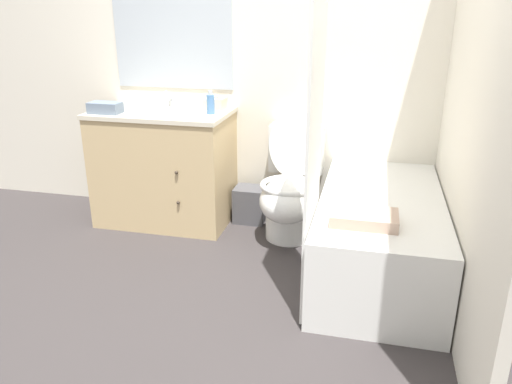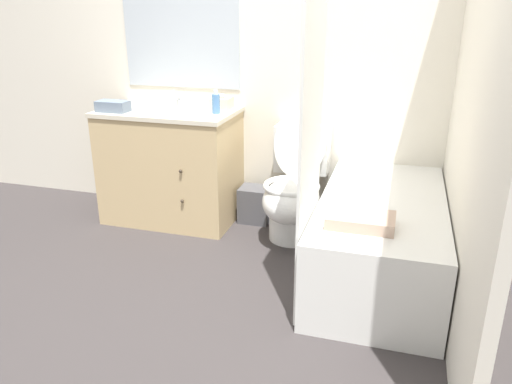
% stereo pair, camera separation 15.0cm
% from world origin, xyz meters
% --- Properties ---
extents(ground_plane, '(14.00, 14.00, 0.00)m').
position_xyz_m(ground_plane, '(0.00, 0.00, 0.00)').
color(ground_plane, '#383333').
extents(wall_back, '(8.00, 0.06, 2.50)m').
position_xyz_m(wall_back, '(-0.01, 1.59, 1.25)').
color(wall_back, silver).
rests_on(wall_back, ground_plane).
extents(wall_right, '(0.05, 2.56, 2.50)m').
position_xyz_m(wall_right, '(1.22, 0.78, 1.25)').
color(wall_right, silver).
rests_on(wall_right, ground_plane).
extents(vanity_cabinet, '(0.97, 0.60, 0.83)m').
position_xyz_m(vanity_cabinet, '(-0.71, 1.28, 0.42)').
color(vanity_cabinet, tan).
rests_on(vanity_cabinet, ground_plane).
extents(sink_faucet, '(0.14, 0.12, 0.12)m').
position_xyz_m(sink_faucet, '(-0.71, 1.47, 0.87)').
color(sink_faucet, silver).
rests_on(sink_faucet, vanity_cabinet).
extents(toilet, '(0.38, 0.67, 0.86)m').
position_xyz_m(toilet, '(0.24, 1.21, 0.34)').
color(toilet, white).
rests_on(toilet, ground_plane).
extents(bathtub, '(0.70, 1.45, 0.48)m').
position_xyz_m(bathtub, '(0.84, 0.84, 0.24)').
color(bathtub, white).
rests_on(bathtub, ground_plane).
extents(shower_curtain, '(0.02, 0.54, 1.99)m').
position_xyz_m(shower_curtain, '(0.48, 0.44, 1.00)').
color(shower_curtain, white).
rests_on(shower_curtain, ground_plane).
extents(wastebasket, '(0.23, 0.19, 0.27)m').
position_xyz_m(wastebasket, '(-0.10, 1.39, 0.13)').
color(wastebasket, '#4C4C51').
rests_on(wastebasket, ground_plane).
extents(tissue_box, '(0.14, 0.15, 0.11)m').
position_xyz_m(tissue_box, '(-0.36, 1.43, 0.87)').
color(tissue_box, beige).
rests_on(tissue_box, vanity_cabinet).
extents(soap_dispenser, '(0.06, 0.06, 0.16)m').
position_xyz_m(soap_dispenser, '(-0.34, 1.26, 0.90)').
color(soap_dispenser, '#4C7AB2').
rests_on(soap_dispenser, vanity_cabinet).
extents(hand_towel_folded, '(0.22, 0.13, 0.08)m').
position_xyz_m(hand_towel_folded, '(-1.05, 1.11, 0.87)').
color(hand_towel_folded, slate).
rests_on(hand_towel_folded, vanity_cabinet).
extents(bath_towel_folded, '(0.34, 0.22, 0.06)m').
position_xyz_m(bath_towel_folded, '(0.75, 0.43, 0.51)').
color(bath_towel_folded, tan).
rests_on(bath_towel_folded, bathtub).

